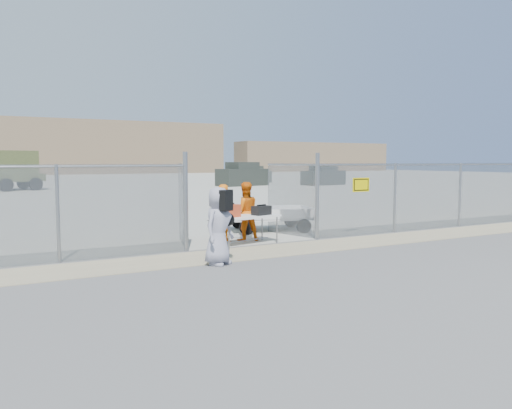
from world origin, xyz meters
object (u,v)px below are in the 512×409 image
visitor (218,226)px  utility_trailer (270,218)px  security_worker_right (245,211)px  folding_table (246,230)px  security_worker_left (222,213)px

visitor → utility_trailer: size_ratio=0.51×
visitor → utility_trailer: (3.62, 4.03, -0.45)m
visitor → utility_trailer: 5.44m
security_worker_right → visitor: (-2.00, -2.64, 0.02)m
visitor → utility_trailer: visitor is taller
utility_trailer → folding_table: bearing=-116.8°
folding_table → utility_trailer: utility_trailer is taller
visitor → folding_table: bearing=17.2°
folding_table → utility_trailer: (1.91, 2.05, 0.01)m
visitor → utility_trailer: bearing=16.1°
folding_table → visitor: visitor is taller
folding_table → security_worker_left: security_worker_left is taller
folding_table → security_worker_right: size_ratio=1.12×
security_worker_right → utility_trailer: bearing=-126.9°
folding_table → security_worker_left: 0.96m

